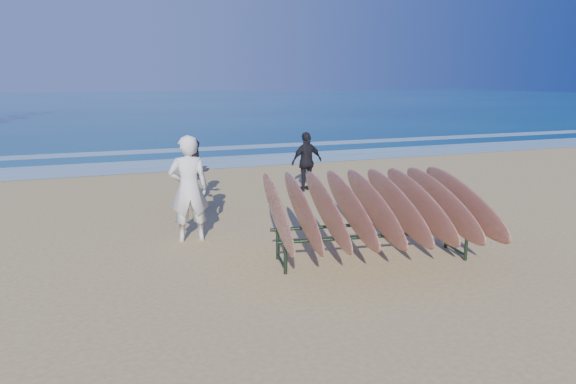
{
  "coord_description": "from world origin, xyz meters",
  "views": [
    {
      "loc": [
        -2.93,
        -7.33,
        2.9
      ],
      "look_at": [
        0.0,
        0.8,
        0.95
      ],
      "focal_mm": 32.0,
      "sensor_mm": 36.0,
      "label": 1
    }
  ],
  "objects_px": {
    "surfboard_rack": "(373,206)",
    "person_dark_a": "(195,174)",
    "person_white": "(189,189)",
    "person_dark_b": "(307,162)"
  },
  "relations": [
    {
      "from": "person_white",
      "to": "person_dark_a",
      "type": "distance_m",
      "value": 2.37
    },
    {
      "from": "person_dark_a",
      "to": "person_dark_b",
      "type": "height_order",
      "value": "person_dark_a"
    },
    {
      "from": "surfboard_rack",
      "to": "person_dark_a",
      "type": "xyz_separation_m",
      "value": [
        -2.07,
        4.33,
        -0.12
      ]
    },
    {
      "from": "surfboard_rack",
      "to": "person_white",
      "type": "xyz_separation_m",
      "value": [
        -2.58,
        2.02,
        0.06
      ]
    },
    {
      "from": "person_white",
      "to": "surfboard_rack",
      "type": "bearing_deg",
      "value": 146.04
    },
    {
      "from": "person_dark_a",
      "to": "person_dark_b",
      "type": "relative_size",
      "value": 1.03
    },
    {
      "from": "surfboard_rack",
      "to": "person_dark_a",
      "type": "height_order",
      "value": "person_dark_a"
    },
    {
      "from": "person_white",
      "to": "person_dark_b",
      "type": "xyz_separation_m",
      "value": [
        3.52,
        3.15,
        -0.19
      ]
    },
    {
      "from": "surfboard_rack",
      "to": "person_dark_a",
      "type": "bearing_deg",
      "value": 123.98
    },
    {
      "from": "surfboard_rack",
      "to": "person_dark_a",
      "type": "distance_m",
      "value": 4.8
    }
  ]
}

